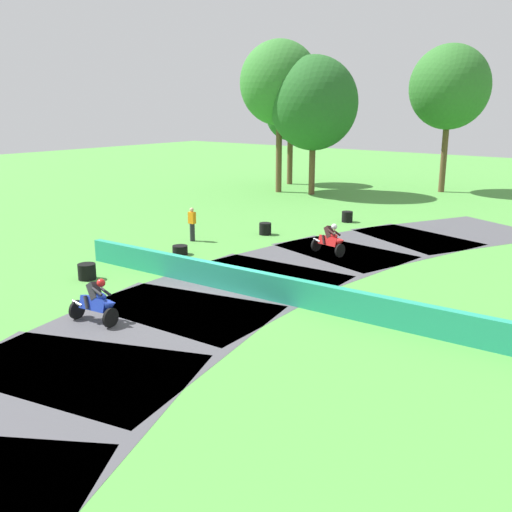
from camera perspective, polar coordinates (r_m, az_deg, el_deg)
name	(u,v)px	position (r m, az deg, el deg)	size (l,w,h in m)	color
ground_plane	(227,290)	(20.80, -2.84, -3.32)	(120.00, 120.00, 0.00)	#4C933D
track_asphalt	(265,298)	(19.88, 0.90, -4.17)	(12.39, 38.12, 0.01)	#47474C
safety_barrier	(367,307)	(18.00, 10.83, -5.00)	(0.30, 24.71, 0.90)	#239375
motorcycle_lead_red	(331,240)	(25.67, 7.36, 1.60)	(1.71, 0.97, 1.43)	black
motorcycle_chase_blue	(97,302)	(18.21, -15.40, -4.40)	(1.67, 0.94, 1.43)	black
tire_stack_near	(347,217)	(32.90, 8.97, 3.84)	(0.61, 0.61, 0.60)	black
tire_stack_mid_a	(265,229)	(29.37, 0.91, 2.70)	(0.61, 0.61, 0.60)	black
tire_stack_mid_b	(180,250)	(25.71, -7.49, 0.58)	(0.67, 0.67, 0.40)	black
tire_stack_far	(87,272)	(22.81, -16.31, -1.48)	(0.67, 0.67, 0.60)	black
track_marshal	(192,224)	(28.06, -6.31, 3.12)	(0.34, 0.24, 1.63)	#232328
tree_far_left	(291,114)	(47.79, 3.43, 13.74)	(4.00, 4.00, 7.72)	brown
tree_far_right	(450,87)	(45.53, 18.53, 15.47)	(5.73, 5.73, 10.59)	brown
tree_mid_rise	(280,83)	(43.34, 2.34, 16.64)	(5.72, 5.72, 10.88)	brown
tree_behind_barrier	(314,103)	(42.34, 5.69, 14.73)	(6.25, 6.25, 9.74)	brown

